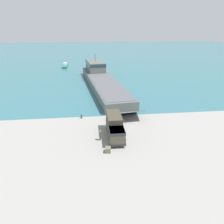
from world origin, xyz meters
The scene contains 8 objects.
ground_plane centered at (0.00, 0.00, 0.00)m, with size 240.00×240.00×0.00m, color gray.
water_surface centered at (0.00, 93.53, 0.00)m, with size 240.00×180.00×0.01m, color #336B75.
landing_craft centered at (-2.68, 26.81, 1.86)m, with size 11.81×43.91×7.66m.
military_truck centered at (-2.55, -4.74, 1.65)m, with size 2.44×7.62×3.25m.
soldier_on_ramp centered at (-4.96, -5.84, 1.00)m, with size 0.45×0.50×1.72m.
moored_boat_a centered at (-15.64, 56.74, 0.54)m, with size 1.97×8.40×1.64m.
mooring_bollard centered at (-7.98, 2.92, 0.44)m, with size 0.32×0.32×0.81m.
cargo_crate centered at (-4.08, -9.31, 0.37)m, with size 0.74×0.88×0.74m, color #6B664C.
Camera 1 is at (-6.42, -35.48, 16.80)m, focal length 35.00 mm.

